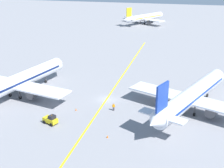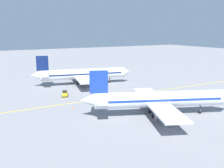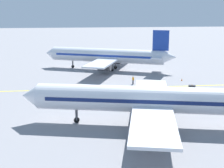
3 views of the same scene
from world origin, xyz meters
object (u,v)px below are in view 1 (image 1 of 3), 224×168
Objects in this scene: ground_crew_worker at (114,107)px; traffic_cone_near_nose at (107,136)px; baggage_tug_white at (51,120)px; traffic_cone_mid_apron at (76,109)px; airplane_distant_taxiing at (144,17)px; airplane_at_gate at (18,81)px; airplane_adjacent_stand at (192,96)px.

traffic_cone_near_nose is (1.70, -11.43, -0.63)m from ground_crew_worker.
traffic_cone_mid_apron is (2.73, 6.97, -0.63)m from baggage_tug_white.
airplane_distant_taxiing is 118.06m from baggage_tug_white.
airplane_distant_taxiing is at bearing 82.55° from airplane_at_gate.
airplane_distant_taxiing reaches higher than traffic_cone_near_nose.
traffic_cone_mid_apron is (-9.66, 9.40, 0.00)m from traffic_cone_near_nose.
traffic_cone_mid_apron is (-24.20, -5.71, -3.43)m from airplane_adjacent_stand.
airplane_distant_taxiing is at bearing 104.09° from airplane_adjacent_stand.
airplane_at_gate reaches higher than airplane_distant_taxiing.
airplane_adjacent_stand is 21.24m from traffic_cone_near_nose.
traffic_cone_mid_apron is at bearing 68.58° from baggage_tug_white.
airplane_at_gate is 64.06× the size of traffic_cone_near_nose.
airplane_at_gate is at bearing 151.89° from traffic_cone_near_nose.
airplane_adjacent_stand is at bearing 13.28° from traffic_cone_mid_apron.
airplane_at_gate reaches higher than baggage_tug_white.
airplane_adjacent_stand reaches higher than traffic_cone_near_nose.
baggage_tug_white reaches higher than traffic_cone_mid_apron.
ground_crew_worker is at bearing 98.44° from traffic_cone_near_nose.
traffic_cone_near_nose is (12.40, -2.43, -0.63)m from baggage_tug_white.
airplane_at_gate is 1.23× the size of airplane_distant_taxiing.
traffic_cone_mid_apron is at bearing 135.79° from traffic_cone_near_nose.
traffic_cone_near_nose is at bearing -44.21° from traffic_cone_mid_apron.
airplane_adjacent_stand is 20.20× the size of ground_crew_worker.
airplane_adjacent_stand is 10.16× the size of baggage_tug_white.
ground_crew_worker is (24.16, -2.38, -2.80)m from airplane_at_gate.
airplane_distant_taxiing is 121.09m from traffic_cone_near_nose.
airplane_at_gate is at bearing 164.75° from traffic_cone_mid_apron.
airplane_at_gate is 107.56m from airplane_distant_taxiing.
traffic_cone_mid_apron is at bearing -165.68° from ground_crew_worker.
airplane_distant_taxiing is (13.94, 106.65, -0.37)m from airplane_at_gate.
airplane_distant_taxiing is 52.04× the size of traffic_cone_near_nose.
traffic_cone_near_nose is at bearing -28.11° from airplane_at_gate.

